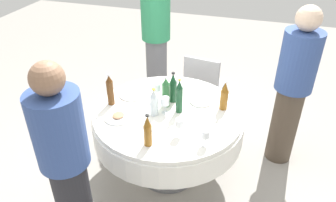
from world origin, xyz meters
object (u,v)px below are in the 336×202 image
object	(u,v)px
plate_rear	(118,117)
bottle_dark_green_near	(179,97)
plate_mid	(201,101)
dining_table	(168,125)
wine_glass_east	(157,87)
bottle_clear_far	(154,103)
person_near	(66,162)
bottle_amber_outer	(148,131)
plate_inner	(133,94)
wine_glass_outer	(179,123)
wine_glass_rear	(206,134)
wine_glass_far	(165,102)
wine_glass_right	(174,83)
bottle_brown_east	(110,90)
person_south	(156,43)
bottle_green_left	(166,93)
bottle_dark_green_right	(173,88)
bottle_amber_south	(224,96)
person_left	(293,87)

from	to	relation	value
plate_rear	bottle_dark_green_near	bearing A→B (deg)	117.66
plate_mid	bottle_dark_green_near	bearing A→B (deg)	-35.90
dining_table	wine_glass_east	distance (m)	0.36
bottle_dark_green_near	bottle_clear_far	bearing A→B (deg)	-61.48
plate_rear	person_near	size ratio (longest dim) A/B	0.15
bottle_amber_outer	plate_inner	bearing A→B (deg)	-148.56
wine_glass_outer	wine_glass_east	xyz separation A→B (m)	(-0.48, -0.35, 0.00)
wine_glass_rear	wine_glass_far	bearing A→B (deg)	-127.49
bottle_amber_outer	plate_inner	distance (m)	0.76
plate_inner	plate_rear	bearing A→B (deg)	3.92
wine_glass_outer	plate_rear	world-z (taller)	wine_glass_outer
wine_glass_right	bottle_brown_east	bearing A→B (deg)	-51.81
wine_glass_outer	person_south	world-z (taller)	person_south
plate_mid	wine_glass_outer	bearing A→B (deg)	-6.90
wine_glass_far	wine_glass_outer	bearing A→B (deg)	37.20
bottle_brown_east	wine_glass_outer	world-z (taller)	bottle_brown_east
wine_glass_east	person_south	bearing A→B (deg)	-160.78
dining_table	bottle_green_left	size ratio (longest dim) A/B	4.60
bottle_amber_outer	bottle_dark_green_near	bearing A→B (deg)	168.24
bottle_dark_green_near	wine_glass_outer	bearing A→B (deg)	15.65
person_near	person_south	bearing A→B (deg)	-61.75
dining_table	plate_inner	xyz separation A→B (m)	(-0.16, -0.40, 0.16)
wine_glass_outer	plate_rear	bearing A→B (deg)	-97.47
bottle_green_left	wine_glass_far	xyz separation A→B (m)	(0.11, 0.03, -0.02)
plate_mid	person_south	distance (m)	1.26
bottle_brown_east	bottle_clear_far	bearing A→B (deg)	83.92
bottle_dark_green_right	plate_rear	distance (m)	0.55
bottle_amber_outer	wine_glass_rear	xyz separation A→B (m)	(-0.12, 0.41, -0.03)
wine_glass_right	person_near	distance (m)	1.31
wine_glass_outer	plate_mid	size ratio (longest dim) A/B	0.71
bottle_clear_far	bottle_amber_outer	bearing A→B (deg)	12.70
wine_glass_east	plate_inner	size ratio (longest dim) A/B	0.62
dining_table	plate_mid	xyz separation A→B (m)	(-0.23, 0.25, 0.16)
bottle_amber_south	dining_table	bearing A→B (deg)	-68.06
wine_glass_east	person_left	xyz separation A→B (m)	(-0.39, 1.20, -0.01)
wine_glass_rear	person_south	xyz separation A→B (m)	(-1.58, -0.93, -0.00)
bottle_brown_east	person_south	world-z (taller)	person_south
wine_glass_outer	plate_mid	distance (m)	0.54
plate_rear	bottle_clear_far	bearing A→B (deg)	117.05
plate_inner	person_south	bearing A→B (deg)	-173.33
bottle_green_left	wine_glass_outer	world-z (taller)	bottle_green_left
bottle_green_left	person_left	bearing A→B (deg)	114.86
bottle_clear_far	bottle_dark_green_right	world-z (taller)	bottle_dark_green_right
bottle_amber_south	person_south	size ratio (longest dim) A/B	0.17
bottle_green_left	bottle_amber_outer	xyz separation A→B (m)	(0.56, 0.03, -0.01)
bottle_amber_south	wine_glass_far	world-z (taller)	bottle_amber_south
bottle_amber_south	bottle_dark_green_near	size ratio (longest dim) A/B	0.86
bottle_amber_south	person_near	distance (m)	1.42
plate_inner	person_near	xyz separation A→B (m)	(1.07, -0.05, 0.07)
wine_glass_right	person_near	size ratio (longest dim) A/B	0.09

